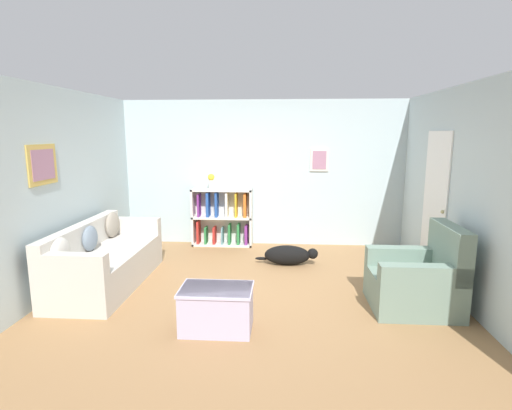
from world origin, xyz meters
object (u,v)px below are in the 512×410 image
Objects in this scene: coffee_table at (217,307)px; couch at (104,261)px; recliner_chair at (419,280)px; bookshelf at (222,218)px; vase at (211,180)px; dog at (289,255)px.

couch is at bearing 146.18° from coffee_table.
coffee_table is (-2.25, -0.68, -0.10)m from recliner_chair.
bookshelf is 4.00× the size of vase.
bookshelf is at bearing 5.89° from vase.
dog is 3.59× the size of vase.
vase is (-1.38, 1.02, 1.03)m from dog.
recliner_chair is at bearing -6.71° from couch.
bookshelf is 1.45× the size of coffee_table.
dog is at bearing -36.59° from vase.
vase is (-2.87, 2.48, 0.85)m from recliner_chair.
recliner_chair is at bearing -44.35° from dog.
couch is 2.05× the size of recliner_chair.
dog is at bearing -41.25° from bookshelf.
dog is (2.48, 0.99, -0.17)m from couch.
recliner_chair is 2.09m from dog.
couch is 2.41m from bookshelf.
bookshelf is at bearing 138.75° from dog.
couch reaches higher than coffee_table.
bookshelf is 3.66m from recliner_chair.
bookshelf reaches higher than coffee_table.
vase is at bearing 143.41° from dog.
recliner_chair is (3.97, -0.47, 0.02)m from couch.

